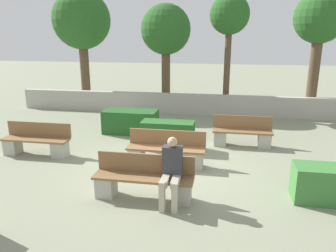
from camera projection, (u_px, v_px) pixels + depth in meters
The scene contains 13 objects.
ground_plane at pixel (166, 165), 8.38m from camera, with size 60.00×60.00×0.00m, color gray.
perimeter_wall at pixel (191, 104), 13.64m from camera, with size 14.92×0.30×0.84m.
bench_front at pixel (144, 182), 6.63m from camera, with size 2.03×0.49×0.88m.
bench_left_side at pixel (166, 152), 8.29m from camera, with size 1.98×0.48×0.88m.
bench_right_side at pixel (36, 143), 9.02m from camera, with size 1.88×0.48×0.88m.
bench_back at pixel (242, 135), 9.75m from camera, with size 1.74×0.48×0.88m.
person_seated_man at pixel (171, 169), 6.28m from camera, with size 0.38×0.64×1.34m.
hedge_block_near_left at pixel (131, 121), 11.05m from camera, with size 1.79×0.86×0.77m.
hedge_block_mid_left at pixel (168, 135), 9.52m from camera, with size 1.52×0.61×0.81m.
tree_leftmost at pixel (82, 21), 14.66m from camera, with size 2.60×2.60×5.15m.
tree_center_left at pixel (166, 31), 13.94m from camera, with size 2.13×2.13×4.50m.
tree_center_right at pixel (229, 18), 12.98m from camera, with size 1.59×1.59×4.78m.
tree_rightmost at pixel (320, 21), 12.32m from camera, with size 1.97×1.97×4.84m.
Camera 1 is at (1.41, -7.66, 3.23)m, focal length 35.00 mm.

